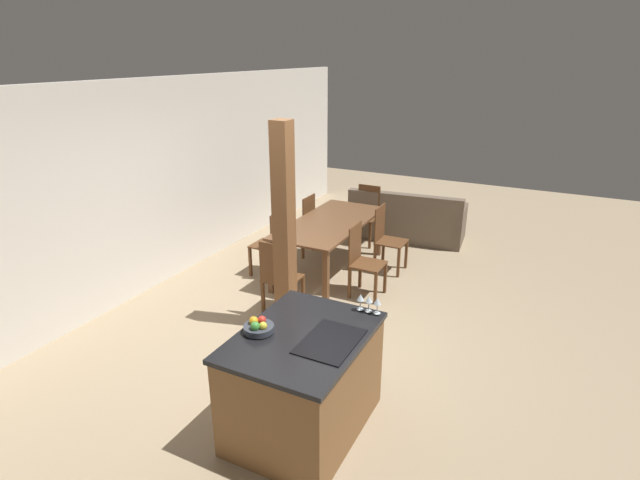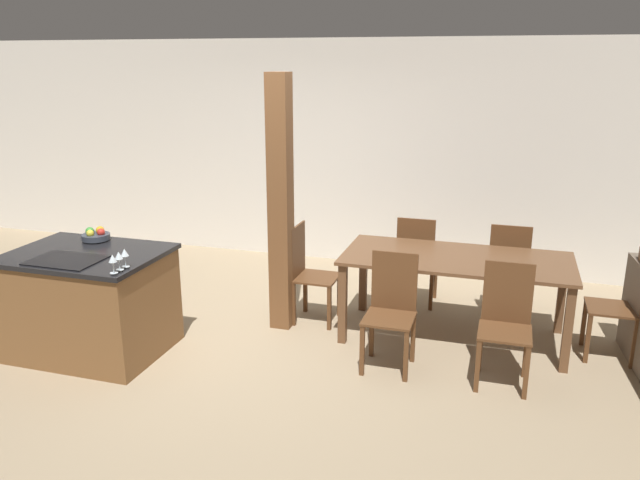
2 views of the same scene
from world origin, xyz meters
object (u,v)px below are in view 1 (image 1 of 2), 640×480
Objects in this scene: dining_chair_near_left at (363,260)px; dining_chair_near_right at (386,238)px; dining_chair_far_right at (303,224)px; dining_table at (330,228)px; dining_chair_far_left at (272,242)px; dining_chair_head_end at (279,277)px; fruit_bowl at (258,327)px; wine_glass_far at (360,298)px; kitchen_island at (304,382)px; wine_glass_near at (377,302)px; couch at (407,221)px; dining_chair_foot_end at (366,214)px; timber_post at (284,230)px; wine_glass_middle at (369,300)px.

dining_chair_near_right is at bearing 0.00° from dining_chair_near_left.
dining_table is at bearing 56.69° from dining_chair_far_right.
dining_chair_near_left is at bearing 90.00° from dining_chair_far_left.
fruit_bowl is at bearing 116.63° from dining_chair_head_end.
dining_chair_near_right and dining_chair_head_end have the same top height.
dining_chair_far_left is at bearing 123.31° from dining_chair_near_right.
wine_glass_far reaches higher than dining_chair_near_right.
dining_chair_far_right is (0.90, 1.37, 0.00)m from dining_chair_near_left.
dining_chair_near_right is 1.95m from dining_chair_head_end.
fruit_bowl is at bearing 111.46° from kitchen_island.
fruit_bowl reaches higher than dining_chair_far_left.
wine_glass_near is at bearing -46.71° from fruit_bowl.
dining_chair_near_left is at bearing -126.45° from dining_chair_head_end.
dining_chair_foot_end is at bearing 37.67° from couch.
kitchen_island is at bearing -68.54° from fruit_bowl.
dining_chair_far_left reaches higher than dining_table.
kitchen_island is at bearing -171.59° from dining_chair_near_right.
timber_post is (-1.13, 0.48, 0.68)m from dining_chair_near_left.
dining_chair_near_left is 1.00× the size of dining_chair_far_right.
dining_table is at bearing 123.31° from dining_chair_far_left.
dining_chair_near_left and dining_chair_head_end have the same top height.
dining_chair_foot_end is at bearing -90.00° from dining_chair_head_end.
dining_chair_far_left is 1.95m from dining_chair_foot_end.
wine_glass_middle reaches higher than dining_chair_far_right.
dining_chair_near_left is 1.95m from dining_chair_foot_end.
dining_chair_near_left is 1.41m from timber_post.
couch is at bearing -16.14° from dining_table.
kitchen_island is 0.90m from wine_glass_near.
wine_glass_middle reaches higher than dining_chair_head_end.
dining_chair_near_left is 0.40× the size of timber_post.
dining_chair_near_right is at bearing -56.69° from dining_table.
dining_table is 2.11× the size of dining_chair_near_right.
wine_glass_near is 3.05m from dining_chair_far_left.
dining_chair_near_left is 1.64m from dining_chair_far_right.
dining_chair_near_left is at bearing -22.98° from timber_post.
dining_chair_near_right is at bearing -13.27° from timber_post.
fruit_bowl is at bearing -164.45° from dining_table.
wine_glass_near is at bearing -35.83° from kitchen_island.
dining_chair_near_right is 1.00× the size of dining_chair_far_left.
wine_glass_middle is (0.57, -0.33, 0.57)m from kitchen_island.
timber_post is at bearing 79.05° from couch.
kitchen_island is at bearing 155.80° from wine_glass_far.
dining_chair_foot_end is 3.05m from timber_post.
wine_glass_near is at bearing 38.69° from dining_chair_far_right.
wine_glass_near is at bearing -146.35° from dining_table.
wine_glass_near reaches higher than dining_chair_head_end.
couch is (4.29, 0.90, -0.73)m from wine_glass_far.
dining_chair_near_right and dining_chair_far_left have the same top height.
couch is (2.34, -1.23, -0.20)m from dining_chair_far_left.
wine_glass_near is 0.15× the size of dining_chair_near_right.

